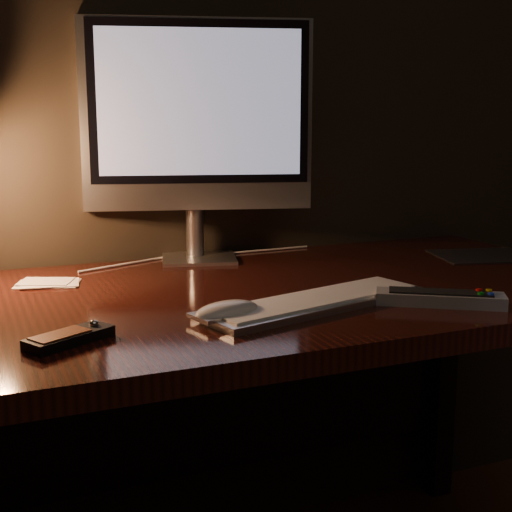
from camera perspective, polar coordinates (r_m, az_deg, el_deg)
name	(u,v)px	position (r m, az deg, el deg)	size (l,w,h in m)	color
desk	(225,345)	(1.47, -2.53, -7.09)	(1.60, 0.75, 0.75)	#33110B
monitor	(198,120)	(1.63, -4.68, 10.77)	(0.51, 0.19, 0.54)	silver
keyboard	(316,301)	(1.27, 4.82, -3.65)	(0.44, 0.12, 0.02)	silver
mousepad	(483,256)	(1.80, 17.68, 0.03)	(0.22, 0.18, 0.00)	black
mouse	(227,314)	(1.17, -2.34, -4.65)	(0.12, 0.06, 0.02)	white
media_remote	(69,337)	(1.10, -14.71, -6.29)	(0.14, 0.11, 0.03)	black
tv_remote	(440,298)	(1.31, 14.52, -3.28)	(0.22, 0.17, 0.03)	#949799
papers	(47,283)	(1.48, -16.36, -2.09)	(0.12, 0.08, 0.01)	white
cable	(200,257)	(1.69, -4.46, -0.09)	(0.01, 0.01, 0.59)	white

